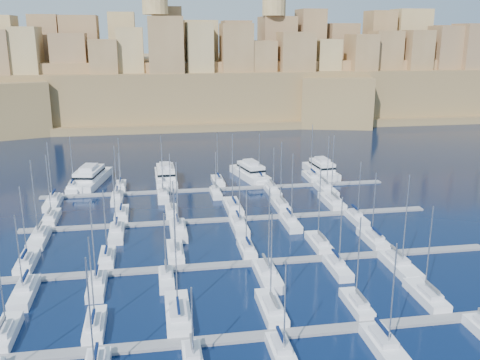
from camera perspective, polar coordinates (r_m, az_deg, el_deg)
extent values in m
plane|color=black|center=(101.35, -0.03, -6.19)|extent=(600.00, 600.00, 0.00)
cube|color=slate|center=(71.41, 4.66, -16.04)|extent=(84.00, 2.00, 0.40)
cube|color=slate|center=(90.40, 1.24, -8.86)|extent=(84.00, 2.00, 0.40)
cube|color=slate|center=(110.52, -0.89, -4.20)|extent=(84.00, 2.00, 0.40)
cube|color=slate|center=(131.23, -2.34, -0.99)|extent=(84.00, 2.00, 0.40)
cube|color=white|center=(76.61, -23.69, -14.80)|extent=(2.60, 8.68, 1.63)
cube|color=silver|center=(75.32, -23.95, -14.36)|extent=(1.82, 3.91, 0.70)
cylinder|color=#9EA0A8|center=(74.27, -24.12, -10.62)|extent=(0.18, 0.18, 10.34)
cube|color=#595B60|center=(74.46, -24.12, -13.82)|extent=(0.35, 3.47, 0.35)
cube|color=white|center=(74.51, -15.20, -14.86)|extent=(2.56, 8.52, 1.63)
cube|color=silver|center=(73.21, -15.33, -14.40)|extent=(1.79, 3.83, 0.70)
cylinder|color=#9EA0A8|center=(71.86, -15.54, -10.15)|extent=(0.18, 0.18, 11.51)
cube|color=#08153A|center=(72.33, -15.42, -13.85)|extent=(0.35, 3.41, 0.35)
cube|color=white|center=(75.10, -6.63, -14.06)|extent=(3.28, 10.94, 1.75)
cube|color=silver|center=(73.55, -6.61, -13.65)|extent=(2.30, 4.92, 0.70)
cylinder|color=#9EA0A8|center=(71.50, -6.89, -7.38)|extent=(0.18, 0.18, 16.78)
cube|color=#08153A|center=(72.56, -6.62, -13.14)|extent=(0.35, 4.38, 0.35)
cube|color=white|center=(76.03, 3.34, -13.61)|extent=(2.88, 9.59, 1.68)
cube|color=silver|center=(74.64, 3.52, -13.17)|extent=(2.01, 4.31, 0.70)
cylinder|color=#9EA0A8|center=(73.15, 3.35, -8.39)|extent=(0.18, 0.18, 13.04)
cube|color=#595B60|center=(73.73, 3.62, -12.62)|extent=(0.35, 3.84, 0.35)
cube|color=white|center=(78.72, 12.32, -12.92)|extent=(2.40, 8.01, 1.60)
cube|color=silver|center=(77.53, 12.59, -12.44)|extent=(1.68, 3.61, 0.70)
cylinder|color=#9EA0A8|center=(76.06, 12.50, -8.21)|extent=(0.18, 0.18, 12.17)
cube|color=#595B60|center=(76.72, 12.75, -11.88)|extent=(0.35, 3.21, 0.35)
cube|color=white|center=(83.62, 19.22, -11.66)|extent=(2.81, 9.37, 1.67)
cube|color=silver|center=(82.37, 19.61, -11.21)|extent=(1.97, 4.22, 0.70)
cylinder|color=#9EA0A8|center=(81.06, 19.52, -6.97)|extent=(0.18, 0.18, 12.75)
cube|color=#595B60|center=(81.56, 19.84, -10.69)|extent=(0.35, 3.75, 0.35)
cylinder|color=#9EA0A8|center=(60.77, -15.67, -13.93)|extent=(0.18, 0.18, 13.74)
cube|color=#08153A|center=(65.15, -15.14, -17.33)|extent=(0.35, 3.72, 0.35)
cube|color=silver|center=(65.65, -5.11, -17.70)|extent=(1.58, 3.39, 0.70)
cylinder|color=#9EA0A8|center=(62.48, -5.12, -15.06)|extent=(0.18, 0.18, 9.06)
cube|color=#595B60|center=(65.40, -5.16, -16.75)|extent=(0.35, 3.02, 0.35)
cube|color=white|center=(66.66, 4.57, -18.26)|extent=(2.56, 8.52, 1.63)
cube|color=silver|center=(66.71, 4.41, -17.04)|extent=(1.79, 3.83, 0.70)
cylinder|color=#9EA0A8|center=(62.86, 4.80, -13.46)|extent=(0.18, 0.18, 11.61)
cube|color=#08153A|center=(66.50, 4.34, -16.08)|extent=(0.35, 3.41, 0.35)
cube|color=white|center=(69.80, 15.31, -17.08)|extent=(3.02, 10.08, 1.70)
cube|color=silver|center=(69.95, 15.03, -15.83)|extent=(2.12, 4.54, 0.70)
cylinder|color=#9EA0A8|center=(65.77, 15.97, -11.83)|extent=(0.18, 0.18, 13.13)
cube|color=#08153A|center=(69.80, 14.92, -14.88)|extent=(0.35, 4.03, 0.35)
cube|color=white|center=(96.37, -21.75, -8.22)|extent=(2.72, 9.06, 1.65)
cube|color=silver|center=(95.11, -21.93, -7.78)|extent=(1.90, 4.08, 0.70)
cylinder|color=#9EA0A8|center=(94.33, -22.11, -4.23)|extent=(0.18, 0.18, 12.26)
cube|color=#08153A|center=(94.31, -22.05, -7.30)|extent=(0.35, 3.62, 0.35)
cube|color=white|center=(94.00, -13.96, -8.15)|extent=(2.49, 8.29, 1.61)
cube|color=silver|center=(92.79, -14.04, -7.69)|extent=(1.74, 3.73, 0.70)
cylinder|color=#9EA0A8|center=(92.07, -14.20, -4.41)|extent=(0.18, 0.18, 11.12)
cube|color=#08153A|center=(92.01, -14.10, -7.19)|extent=(0.35, 3.31, 0.35)
cube|color=white|center=(94.10, -6.92, -7.73)|extent=(2.77, 9.22, 1.66)
cube|color=silver|center=(92.79, -6.91, -7.29)|extent=(1.94, 4.15, 0.70)
cylinder|color=#9EA0A8|center=(92.06, -7.07, -3.71)|extent=(0.18, 0.18, 12.02)
cube|color=#595B60|center=(91.96, -6.92, -6.80)|extent=(0.35, 3.69, 0.35)
cube|color=white|center=(94.82, 0.72, -7.45)|extent=(2.42, 8.06, 1.60)
cube|color=silver|center=(93.65, 0.81, -6.99)|extent=(1.69, 3.63, 0.70)
cylinder|color=#9EA0A8|center=(93.09, 0.69, -4.07)|extent=(0.18, 0.18, 9.97)
cube|color=#08153A|center=(92.88, 0.86, -6.48)|extent=(0.35, 3.23, 0.35)
cube|color=white|center=(98.33, 8.38, -6.74)|extent=(2.72, 9.07, 1.65)
cube|color=silver|center=(97.10, 8.57, -6.30)|extent=(1.91, 4.08, 0.70)
cylinder|color=#9EA0A8|center=(96.20, 8.47, -2.56)|extent=(0.18, 0.18, 13.15)
cube|color=#595B60|center=(96.31, 8.68, -5.81)|extent=(0.35, 3.63, 0.35)
cube|color=white|center=(102.04, 13.97, -6.20)|extent=(2.83, 9.44, 1.67)
cube|color=silver|center=(100.82, 14.22, -5.77)|extent=(1.98, 4.25, 0.70)
cylinder|color=#9EA0A8|center=(100.20, 14.11, -2.52)|extent=(0.18, 0.18, 11.81)
cube|color=#08153A|center=(100.05, 14.37, -5.30)|extent=(0.35, 3.78, 0.35)
cube|color=white|center=(85.89, -22.00, -11.20)|extent=(2.89, 9.62, 1.68)
cube|color=silver|center=(86.23, -21.95, -10.20)|extent=(2.02, 4.33, 0.70)
cylinder|color=#9EA0A8|center=(82.83, -22.53, -7.25)|extent=(0.18, 0.18, 11.50)
cube|color=#08153A|center=(86.23, -21.95, -9.44)|extent=(0.35, 3.85, 0.35)
cube|color=white|center=(84.61, -15.02, -10.98)|extent=(2.60, 8.65, 1.63)
cube|color=silver|center=(84.89, -15.03, -10.02)|extent=(1.82, 3.89, 0.70)
cylinder|color=#9EA0A8|center=(81.33, -15.41, -6.58)|extent=(0.18, 0.18, 12.72)
cube|color=#08153A|center=(84.84, -15.05, -9.25)|extent=(0.35, 3.46, 0.35)
cube|color=white|center=(84.61, -7.85, -10.58)|extent=(2.28, 7.58, 1.58)
cube|color=silver|center=(84.81, -7.90, -9.67)|extent=(1.59, 3.41, 0.70)
cylinder|color=#9EA0A8|center=(81.83, -8.00, -6.96)|extent=(0.18, 0.18, 10.32)
cube|color=#595B60|center=(84.71, -7.93, -8.92)|extent=(0.35, 3.03, 0.35)
cube|color=white|center=(84.99, 2.96, -10.27)|extent=(3.13, 10.44, 1.72)
cube|color=silver|center=(85.39, 2.82, -9.24)|extent=(2.19, 4.70, 0.70)
cylinder|color=#9EA0A8|center=(81.44, 3.11, -5.53)|extent=(0.18, 0.18, 13.74)
cube|color=#595B60|center=(85.42, 2.75, -8.46)|extent=(0.35, 4.18, 0.35)
cube|color=white|center=(89.00, 10.38, -9.32)|extent=(2.52, 8.40, 1.62)
cube|color=silver|center=(89.24, 10.24, -8.42)|extent=(1.76, 3.78, 0.70)
cylinder|color=#9EA0A8|center=(86.10, 10.69, -5.46)|extent=(0.18, 0.18, 11.51)
cube|color=#08153A|center=(89.19, 10.18, -7.70)|extent=(0.35, 3.36, 0.35)
cube|color=white|center=(91.88, 16.70, -8.89)|extent=(3.19, 10.62, 1.73)
cube|color=silver|center=(92.26, 16.47, -7.94)|extent=(2.23, 4.78, 0.70)
cylinder|color=#9EA0A8|center=(88.42, 17.26, -4.12)|extent=(0.18, 0.18, 14.85)
cube|color=#595B60|center=(92.30, 16.38, -7.21)|extent=(0.35, 4.25, 0.35)
cube|color=white|center=(116.46, -19.48, -3.91)|extent=(2.73, 9.08, 1.65)
cube|color=silver|center=(115.25, -19.60, -3.51)|extent=(1.91, 4.09, 0.70)
cylinder|color=#9EA0A8|center=(114.84, -19.76, -0.51)|extent=(0.18, 0.18, 12.47)
cube|color=#595B60|center=(114.50, -19.69, -3.08)|extent=(0.35, 3.63, 0.35)
cube|color=white|center=(114.83, -12.49, -3.64)|extent=(2.78, 9.26, 1.66)
cube|color=silver|center=(113.58, -12.55, -3.23)|extent=(1.94, 4.17, 0.70)
cylinder|color=#9EA0A8|center=(113.21, -12.69, -0.21)|extent=(0.18, 0.18, 12.35)
cube|color=#08153A|center=(112.81, -12.59, -2.80)|extent=(0.35, 3.70, 0.35)
cube|color=white|center=(114.21, -7.32, -3.50)|extent=(2.48, 8.27, 1.61)
cube|color=silver|center=(113.05, -7.32, -3.08)|extent=(1.74, 3.72, 0.70)
cylinder|color=#9EA0A8|center=(112.59, -7.44, -0.17)|extent=(0.18, 0.18, 11.96)
cube|color=#595B60|center=(112.33, -7.33, -2.64)|extent=(0.35, 3.31, 0.35)
cube|color=white|center=(116.51, -0.75, -2.95)|extent=(3.22, 10.72, 1.74)
cube|color=silver|center=(115.13, -0.67, -2.54)|extent=(2.25, 4.83, 0.70)
cylinder|color=#9EA0A8|center=(114.61, -0.81, 1.18)|extent=(0.18, 0.18, 15.32)
cube|color=#08153A|center=(114.30, -0.63, -2.13)|extent=(0.35, 4.29, 0.35)
cube|color=white|center=(117.75, 4.38, -2.82)|extent=(2.73, 9.09, 1.65)
cube|color=silver|center=(116.55, 4.50, -2.41)|extent=(1.91, 4.09, 0.70)
cylinder|color=#9EA0A8|center=(116.01, 4.41, 0.81)|extent=(0.18, 0.18, 13.54)
cube|color=#595B60|center=(115.81, 4.56, -1.98)|extent=(0.35, 3.64, 0.35)
cube|color=white|center=(121.84, 9.77, -2.35)|extent=(3.24, 10.80, 1.74)
cube|color=silver|center=(120.51, 9.96, -1.95)|extent=(2.27, 4.86, 0.70)
cylinder|color=#9EA0A8|center=(120.14, 9.86, 1.38)|extent=(0.18, 0.18, 14.33)
cube|color=#595B60|center=(119.71, 10.07, -1.55)|extent=(0.35, 4.32, 0.35)
cube|color=white|center=(105.93, -20.64, -5.94)|extent=(2.95, 9.85, 1.69)
cube|color=silver|center=(106.42, -20.60, -5.15)|extent=(2.07, 4.43, 0.70)
cylinder|color=#9EA0A8|center=(102.94, -21.11, -1.88)|extent=(0.18, 0.18, 14.34)
cube|color=#595B60|center=(106.53, -20.61, -4.53)|extent=(0.35, 3.94, 0.35)
cube|color=white|center=(104.35, -13.01, -5.65)|extent=(2.74, 9.13, 1.66)
cube|color=silver|center=(104.79, -13.02, -4.87)|extent=(1.92, 4.11, 0.70)
cylinder|color=#9EA0A8|center=(101.61, -13.26, -2.01)|extent=(0.18, 0.18, 12.53)
cube|color=#08153A|center=(104.87, -13.04, -4.24)|extent=(0.35, 3.65, 0.35)
cube|color=white|center=(103.63, -6.61, -5.47)|extent=(3.08, 10.28, 1.71)
cube|color=silver|center=(104.17, -6.66, -4.65)|extent=(2.16, 4.62, 0.70)
cylinder|color=#9EA0A8|center=(100.74, -6.73, -1.67)|extent=(0.18, 0.18, 12.99)
cube|color=#08153A|center=(104.29, -6.70, -4.01)|extent=(0.35, 4.11, 0.35)
cube|color=white|center=(105.27, -0.09, -5.03)|extent=(2.78, 9.26, 1.66)
cube|color=silver|center=(105.72, -0.17, -4.26)|extent=(1.94, 4.17, 0.70)
cylinder|color=#9EA0A8|center=(102.63, -0.05, -1.56)|extent=(0.18, 0.18, 11.97)
cube|color=#08153A|center=(105.80, -0.22, -3.64)|extent=(0.35, 3.70, 0.35)
cube|color=white|center=(107.51, 5.41, -4.66)|extent=(2.69, 8.96, 1.65)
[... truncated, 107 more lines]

